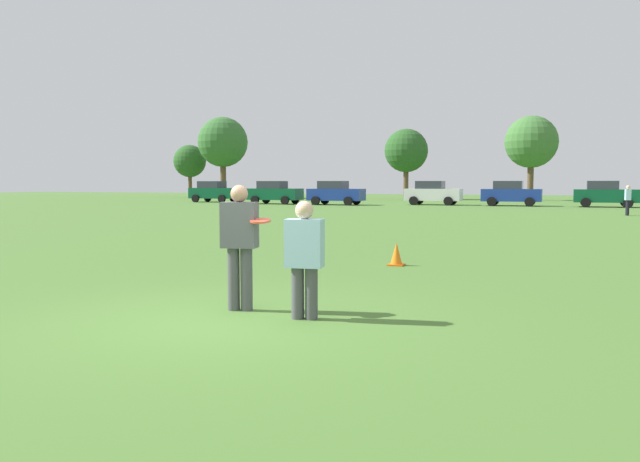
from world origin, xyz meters
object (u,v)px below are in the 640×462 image
Objects in this scene: traffic_cone at (396,254)px; player_defender at (304,254)px; parked_car_mid_left at (275,192)px; parked_car_far_right at (605,194)px; player_thrower at (240,240)px; parked_car_near_left at (214,191)px; parked_car_near_right at (511,193)px; frisbee at (260,221)px; bystander_far_jogger at (628,198)px; parked_car_center at (335,193)px; parked_car_mid_right at (433,193)px.

player_defender is at bearing -89.19° from traffic_cone.
parked_car_mid_left is 24.27m from parked_car_far_right.
traffic_cone is at bearing 79.81° from player_thrower.
parked_car_mid_left reaches higher than player_thrower.
parked_car_near_left is 1.00× the size of parked_car_near_right.
frisbee is 29.47m from bystander_far_jogger.
bystander_far_jogger reaches higher than player_defender.
traffic_cone is at bearing -69.35° from parked_car_center.
player_thrower is 40.43m from parked_car_near_right.
frisbee is 5.34m from traffic_cone.
parked_car_far_right is at bearing 6.73° from parked_car_center.
parked_car_mid_right is (19.10, -0.30, 0.00)m from parked_car_near_left.
parked_car_far_right is (6.62, 35.02, 0.69)m from traffic_cone.
player_thrower is 41.71m from parked_car_mid_left.
parked_car_near_right is at bearing 10.95° from parked_car_center.
traffic_cone is 0.11× the size of parked_car_mid_right.
parked_car_mid_right reaches higher than frisbee.
bystander_far_jogger is (6.44, -11.92, -0.04)m from parked_car_near_right.
player_thrower is at bearing -66.48° from parked_car_mid_left.
parked_car_mid_right is 17.07m from bystander_far_jogger.
bystander_far_jogger is at bearing -21.85° from parked_car_mid_left.
player_thrower is at bearing -83.72° from parked_car_mid_right.
parked_car_near_left is 1.00× the size of parked_car_mid_right.
parked_car_near_left is 2.71× the size of bystander_far_jogger.
player_defender is at bearing -65.34° from parked_car_mid_left.
parked_car_far_right is 11.71m from bystander_far_jogger.
player_defender is at bearing -99.19° from parked_car_far_right.
player_thrower is at bearing -73.24° from parked_car_center.
player_thrower is 0.39× the size of parked_car_mid_right.
player_thrower is 29.51m from bystander_far_jogger.
parked_car_near_left reaches higher than frisbee.
traffic_cone is 35.25m from parked_car_near_right.
parked_car_mid_left is 1.00× the size of parked_car_mid_right.
parked_car_center reaches higher than frisbee.
parked_car_center is 19.11m from parked_car_far_right.
traffic_cone is at bearing -62.02° from parked_car_mid_left.
traffic_cone is 0.11× the size of parked_car_near_left.
parked_car_near_right is at bearing -0.84° from parked_car_near_left.
parked_car_far_right is (18.97, 2.24, 0.00)m from parked_car_center.
parked_car_near_left is 1.00× the size of parked_car_far_right.
parked_car_far_right is at bearing -1.07° from parked_car_near_left.
parked_car_center is 12.93m from parked_car_near_right.
parked_car_center is at bearing 107.19° from frisbee.
traffic_cone is at bearing 83.39° from frisbee.
parked_car_mid_right is (-5.38, 35.30, 0.69)m from traffic_cone.
bystander_far_jogger is (7.38, 28.53, -0.33)m from frisbee.
player_defender is (1.01, -0.21, -0.12)m from player_thrower.
parked_car_far_right is (6.28, -0.22, 0.00)m from parked_car_near_right.
player_defender is 40.14m from parked_car_center.
traffic_cone is at bearing -55.48° from parked_car_near_left.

